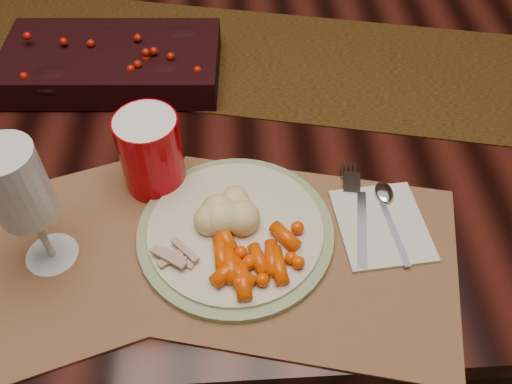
{
  "coord_description": "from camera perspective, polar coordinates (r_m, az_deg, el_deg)",
  "views": [
    {
      "loc": [
        -0.02,
        -0.73,
        1.37
      ],
      "look_at": [
        0.01,
        -0.26,
        0.8
      ],
      "focal_mm": 38.0,
      "sensor_mm": 36.0,
      "label": 1
    }
  ],
  "objects": [
    {
      "name": "floor",
      "position": [
        1.55,
        -0.76,
        -11.64
      ],
      "size": [
        5.0,
        5.0,
        0.0
      ],
      "primitive_type": "plane",
      "color": "black",
      "rests_on": "ground"
    },
    {
      "name": "centerpiece",
      "position": [
        1.01,
        -15.01,
        13.45
      ],
      "size": [
        0.38,
        0.21,
        0.07
      ],
      "primitive_type": null,
      "rotation": [
        0.0,
        0.0,
        -0.06
      ],
      "color": "black",
      "rests_on": "table_runner"
    },
    {
      "name": "red_cup",
      "position": [
        0.78,
        -11.0,
        4.09
      ],
      "size": [
        0.1,
        0.1,
        0.12
      ],
      "primitive_type": "cylinder",
      "rotation": [
        0.0,
        0.0,
        -0.17
      ],
      "color": "#B20008",
      "rests_on": "placemat_main"
    },
    {
      "name": "placemat_second",
      "position": [
        0.78,
        -22.58,
        -7.47
      ],
      "size": [
        0.48,
        0.41,
        0.0
      ],
      "primitive_type": "cube",
      "rotation": [
        0.0,
        0.0,
        0.3
      ],
      "color": "#9B6D4B",
      "rests_on": "dining_table"
    },
    {
      "name": "spoon",
      "position": [
        0.78,
        14.05,
        -2.91
      ],
      "size": [
        0.04,
        0.14,
        0.0
      ],
      "primitive_type": null,
      "rotation": [
        0.0,
        0.0,
        0.11
      ],
      "color": "silver",
      "rests_on": "napkin"
    },
    {
      "name": "wine_glass",
      "position": [
        0.71,
        -22.76,
        -1.8
      ],
      "size": [
        0.08,
        0.08,
        0.2
      ],
      "primitive_type": null,
      "rotation": [
        0.0,
        0.0,
        0.13
      ],
      "color": "#B0B9C0",
      "rests_on": "dining_table"
    },
    {
      "name": "fork",
      "position": [
        0.78,
        10.81,
        -2.47
      ],
      "size": [
        0.05,
        0.17,
        0.0
      ],
      "primitive_type": null,
      "rotation": [
        0.0,
        0.0,
        -0.17
      ],
      "color": "#B3B6CB",
      "rests_on": "napkin"
    },
    {
      "name": "turkey_shreds",
      "position": [
        0.71,
        -8.12,
        -6.95
      ],
      "size": [
        0.08,
        0.07,
        0.02
      ],
      "primitive_type": null,
      "rotation": [
        0.0,
        0.0,
        -0.22
      ],
      "color": "beige",
      "rests_on": "dinner_plate"
    },
    {
      "name": "table_runner",
      "position": [
        1.03,
        1.38,
        13.58
      ],
      "size": [
        1.57,
        0.64,
        0.0
      ],
      "primitive_type": "cube",
      "rotation": [
        0.0,
        0.0,
        -0.22
      ],
      "color": "black",
      "rests_on": "dining_table"
    },
    {
      "name": "dining_table",
      "position": [
        1.23,
        -0.94,
        -3.39
      ],
      "size": [
        1.8,
        1.0,
        0.75
      ],
      "primitive_type": "cube",
      "color": "black",
      "rests_on": "floor"
    },
    {
      "name": "mashed_potatoes",
      "position": [
        0.74,
        -3.33,
        -1.17
      ],
      "size": [
        0.1,
        0.09,
        0.05
      ],
      "primitive_type": null,
      "rotation": [
        0.0,
        0.0,
        0.22
      ],
      "color": "#BBAD8A",
      "rests_on": "dinner_plate"
    },
    {
      "name": "dinner_plate",
      "position": [
        0.75,
        -2.17,
        -4.14
      ],
      "size": [
        0.31,
        0.31,
        0.02
      ],
      "primitive_type": "cylinder",
      "rotation": [
        0.0,
        0.0,
        -0.14
      ],
      "color": "beige",
      "rests_on": "placemat_main"
    },
    {
      "name": "napkin",
      "position": [
        0.78,
        13.07,
        -3.39
      ],
      "size": [
        0.13,
        0.15,
        0.0
      ],
      "primitive_type": "cube",
      "rotation": [
        0.0,
        0.0,
        0.09
      ],
      "color": "silver",
      "rests_on": "placemat_main"
    },
    {
      "name": "baby_carrots",
      "position": [
        0.7,
        -0.59,
        -6.78
      ],
      "size": [
        0.14,
        0.13,
        0.02
      ],
      "primitive_type": null,
      "rotation": [
        0.0,
        0.0,
        -0.33
      ],
      "color": "#E24502",
      "rests_on": "dinner_plate"
    },
    {
      "name": "placemat_main",
      "position": [
        0.74,
        4.97,
        -6.68
      ],
      "size": [
        0.47,
        0.39,
        0.0
      ],
      "primitive_type": "cube",
      "rotation": [
        0.0,
        0.0,
        -0.23
      ],
      "color": "#956133",
      "rests_on": "dining_table"
    }
  ]
}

